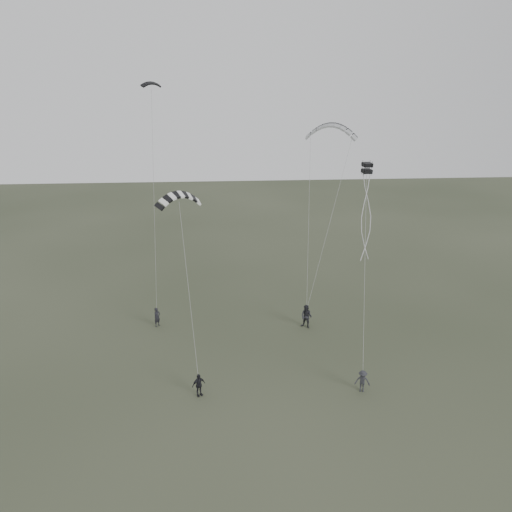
{
  "coord_description": "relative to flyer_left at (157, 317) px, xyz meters",
  "views": [
    {
      "loc": [
        -1.31,
        -29.95,
        19.0
      ],
      "look_at": [
        1.35,
        5.1,
        6.66
      ],
      "focal_mm": 35.0,
      "sensor_mm": 36.0,
      "label": 1
    }
  ],
  "objects": [
    {
      "name": "kite_pale_large",
      "position": [
        15.23,
        6.84,
        14.57
      ],
      "size": [
        4.72,
        2.9,
        1.97
      ],
      "primitive_type": null,
      "rotation": [
        0.18,
        0.0,
        -0.37
      ],
      "color": "#949698",
      "rests_on": "flyer_right"
    },
    {
      "name": "kite_striped",
      "position": [
        2.48,
        -2.73,
        10.72
      ],
      "size": [
        3.41,
        2.57,
        1.45
      ],
      "primitive_type": null,
      "rotation": [
        0.34,
        0.0,
        0.49
      ],
      "color": "black",
      "rests_on": "flyer_center"
    },
    {
      "name": "kite_box",
      "position": [
        15.43,
        -3.8,
        12.59
      ],
      "size": [
        0.72,
        0.77,
        0.75
      ],
      "primitive_type": null,
      "rotation": [
        0.09,
        0.0,
        0.21
      ],
      "color": "black",
      "rests_on": "flyer_far"
    },
    {
      "name": "ground",
      "position": [
        6.59,
        -7.3,
        -0.81
      ],
      "size": [
        140.0,
        140.0,
        0.0
      ],
      "primitive_type": "plane",
      "color": "#2F3724",
      "rests_on": "ground"
    },
    {
      "name": "flyer_center",
      "position": [
        3.7,
        -9.89,
        -0.04
      ],
      "size": [
        0.97,
        0.77,
        1.54
      ],
      "primitive_type": "imported",
      "rotation": [
        0.0,
        0.0,
        0.51
      ],
      "color": "black",
      "rests_on": "ground"
    },
    {
      "name": "flyer_left",
      "position": [
        0.0,
        0.0,
        0.0
      ],
      "size": [
        0.68,
        0.7,
        1.62
      ],
      "primitive_type": "imported",
      "rotation": [
        0.0,
        0.0,
        0.86
      ],
      "color": "black",
      "rests_on": "ground"
    },
    {
      "name": "kite_dark_small",
      "position": [
        0.34,
        3.37,
        18.06
      ],
      "size": [
        1.62,
        1.26,
        0.63
      ],
      "primitive_type": null,
      "rotation": [
        0.36,
        0.0,
        0.5
      ],
      "color": "black",
      "rests_on": "flyer_left"
    },
    {
      "name": "flyer_right",
      "position": [
        12.12,
        -1.17,
        0.17
      ],
      "size": [
        1.2,
        1.15,
        1.96
      ],
      "primitive_type": "imported",
      "rotation": [
        0.0,
        0.0,
        -0.6
      ],
      "color": "black",
      "rests_on": "ground"
    },
    {
      "name": "flyer_far",
      "position": [
        14.21,
        -10.24,
        -0.06
      ],
      "size": [
        1.09,
        0.79,
        1.51
      ],
      "primitive_type": "imported",
      "rotation": [
        0.0,
        0.0,
        -0.26
      ],
      "color": "#27282D",
      "rests_on": "ground"
    }
  ]
}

